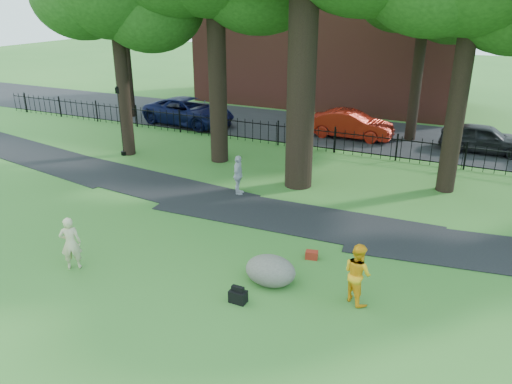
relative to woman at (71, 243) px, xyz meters
The scene contains 15 objects.
ground 4.06m from the woman, 29.28° to the left, with size 120.00×120.00×0.00m, color #306B25.
footpath 7.40m from the woman, 52.60° to the left, with size 36.00×2.60×0.03m, color black.
street 18.29m from the woman, 79.06° to the left, with size 80.00×7.00×0.02m, color black.
iron_fence 14.37m from the woman, 76.03° to the left, with size 44.00×0.04×1.20m.
brick_building 26.47m from the woman, 91.17° to the left, with size 18.00×8.00×12.00m, color brown.
woman is the anchor object (origin of this frame).
man 7.94m from the woman, 13.25° to the left, with size 0.79×0.61×1.62m, color #FFA815.
pedestrian 7.24m from the woman, 76.40° to the left, with size 0.92×0.38×1.57m, color silver.
boulder 5.68m from the woman, 17.60° to the left, with size 1.41×1.06×0.82m, color #5E5C4E.
lamppost 10.85m from the woman, 121.49° to the left, with size 0.34×0.34×3.40m.
backpack 5.10m from the woman, ahead, with size 0.44×0.28×0.33m, color black.
red_bag 6.93m from the woman, 29.64° to the left, with size 0.36×0.23×0.25m, color maroon.
red_sedan 17.25m from the woman, 78.42° to the left, with size 1.57×4.50×1.48m, color maroon.
navy_van 16.85m from the woman, 111.00° to the left, with size 2.60×5.63×1.56m, color #0B0F37.
grey_car 19.89m from the woman, 59.47° to the left, with size 1.66×4.12×1.40m, color black.
Camera 1 is at (6.58, -11.02, 7.35)m, focal length 35.00 mm.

